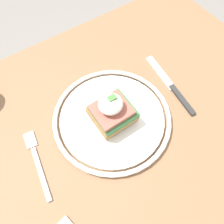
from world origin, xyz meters
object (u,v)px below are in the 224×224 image
sandwich (112,111)px  knife (173,88)px  fork (37,160)px  plate (112,118)px

sandwich → knife: sandwich is taller
fork → sandwich: bearing=-3.5°
knife → sandwich: bearing=175.7°
sandwich → knife: (0.17, -0.01, -0.04)m
sandwich → knife: 0.18m
sandwich → fork: 0.18m
fork → knife: size_ratio=0.78×
fork → knife: bearing=-3.9°
plate → fork: size_ratio=1.73×
plate → sandwich: bearing=-126.9°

